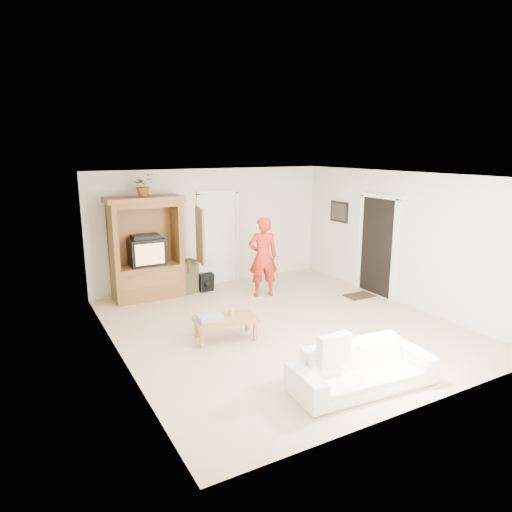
{
  "coord_description": "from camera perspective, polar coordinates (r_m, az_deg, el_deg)",
  "views": [
    {
      "loc": [
        -4.02,
        -6.35,
        3.02
      ],
      "look_at": [
        -0.19,
        0.6,
        1.15
      ],
      "focal_mm": 32.0,
      "sensor_mm": 36.0,
      "label": 1
    }
  ],
  "objects": [
    {
      "name": "towel",
      "position": [
        7.31,
        -5.69,
        -7.71
      ],
      "size": [
        0.41,
        0.32,
        0.08
      ],
      "primitive_type": "cube",
      "rotation": [
        0.0,
        0.0,
        -0.1
      ],
      "color": "#FF5461",
      "rests_on": "coffee_table"
    },
    {
      "name": "backpack_olive",
      "position": [
        9.85,
        -8.56,
        -2.57
      ],
      "size": [
        0.43,
        0.35,
        0.72
      ],
      "primitive_type": null,
      "rotation": [
        0.0,
        0.0,
        0.21
      ],
      "color": "#47442B",
      "rests_on": "floor"
    },
    {
      "name": "door_back",
      "position": [
        10.41,
        -4.7,
        2.13
      ],
      "size": [
        0.85,
        0.05,
        2.04
      ],
      "primitive_type": "cube",
      "color": "white",
      "rests_on": "floor"
    },
    {
      "name": "sofa",
      "position": [
        6.19,
        13.17,
        -13.44
      ],
      "size": [
        1.96,
        0.89,
        0.56
      ],
      "primitive_type": "imported",
      "rotation": [
        0.0,
        0.0,
        -0.08
      ],
      "color": "white",
      "rests_on": "floor"
    },
    {
      "name": "wall_back",
      "position": [
        10.32,
        -5.55,
        3.6
      ],
      "size": [
        5.5,
        0.0,
        5.5
      ],
      "primitive_type": "plane",
      "rotation": [
        1.57,
        0.0,
        0.0
      ],
      "color": "silver",
      "rests_on": "floor"
    },
    {
      "name": "armoire",
      "position": [
        9.57,
        -13.37,
        0.15
      ],
      "size": [
        1.82,
        1.14,
        2.1
      ],
      "color": "brown",
      "rests_on": "floor"
    },
    {
      "name": "candle",
      "position": [
        7.5,
        -3.08,
        -7.04
      ],
      "size": [
        0.08,
        0.08,
        0.1
      ],
      "primitive_type": "cylinder",
      "color": "tan",
      "rests_on": "coffee_table"
    },
    {
      "name": "man",
      "position": [
        9.44,
        0.87,
        -0.09
      ],
      "size": [
        0.7,
        0.57,
        1.68
      ],
      "primitive_type": "imported",
      "rotation": [
        0.0,
        0.0,
        2.84
      ],
      "color": "#B12117",
      "rests_on": "floor"
    },
    {
      "name": "backpack_black",
      "position": [
        9.95,
        -6.25,
        -3.34
      ],
      "size": [
        0.32,
        0.19,
        0.38
      ],
      "primitive_type": null,
      "rotation": [
        0.0,
        0.0,
        0.03
      ],
      "color": "black",
      "rests_on": "floor"
    },
    {
      "name": "framed_picture",
      "position": [
        10.75,
        10.36,
        5.46
      ],
      "size": [
        0.03,
        0.6,
        0.48
      ],
      "primitive_type": "cube",
      "color": "black",
      "rests_on": "wall_right"
    },
    {
      "name": "coffee_table",
      "position": [
        7.44,
        -3.86,
        -8.03
      ],
      "size": [
        1.08,
        0.72,
        0.37
      ],
      "rotation": [
        0.0,
        0.0,
        -0.19
      ],
      "color": "#A16937",
      "rests_on": "floor"
    },
    {
      "name": "wall_front",
      "position": [
        5.51,
        20.3,
        -5.8
      ],
      "size": [
        5.5,
        0.0,
        5.5
      ],
      "primitive_type": "plane",
      "rotation": [
        -1.57,
        0.0,
        0.0
      ],
      "color": "silver",
      "rests_on": "floor"
    },
    {
      "name": "floor",
      "position": [
        8.1,
        3.24,
        -8.66
      ],
      "size": [
        6.0,
        6.0,
        0.0
      ],
      "primitive_type": "plane",
      "color": "tan",
      "rests_on": "ground"
    },
    {
      "name": "wall_left",
      "position": [
        6.7,
        -16.98,
        -2.21
      ],
      "size": [
        0.0,
        6.0,
        6.0
      ],
      "primitive_type": "plane",
      "rotation": [
        1.57,
        0.0,
        1.57
      ],
      "color": "silver",
      "rests_on": "floor"
    },
    {
      "name": "plant",
      "position": [
        9.33,
        -13.92,
        8.59
      ],
      "size": [
        0.52,
        0.49,
        0.45
      ],
      "primitive_type": "imported",
      "rotation": [
        0.0,
        0.0,
        0.48
      ],
      "color": "#4C7238",
      "rests_on": "armoire"
    },
    {
      "name": "doormat",
      "position": [
        9.87,
        12.79,
        -4.85
      ],
      "size": [
        0.6,
        0.4,
        0.02
      ],
      "primitive_type": "cube",
      "color": "#382316",
      "rests_on": "floor"
    },
    {
      "name": "doorway_right",
      "position": [
        9.89,
        14.93,
        1.14
      ],
      "size": [
        0.05,
        0.9,
        2.04
      ],
      "primitive_type": "cube",
      "color": "black",
      "rests_on": "floor"
    },
    {
      "name": "ceiling",
      "position": [
        7.53,
        3.5,
        10.03
      ],
      "size": [
        6.0,
        6.0,
        0.0
      ],
      "primitive_type": "plane",
      "rotation": [
        3.14,
        0.0,
        0.0
      ],
      "color": "white",
      "rests_on": "floor"
    },
    {
      "name": "wall_right",
      "position": [
        9.44,
        17.65,
        2.13
      ],
      "size": [
        0.0,
        6.0,
        6.0
      ],
      "primitive_type": "plane",
      "rotation": [
        1.57,
        0.0,
        -1.57
      ],
      "color": "silver",
      "rests_on": "floor"
    }
  ]
}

